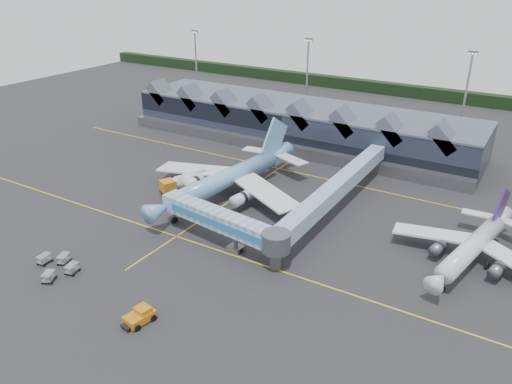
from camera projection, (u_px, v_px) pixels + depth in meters
The scene contains 11 objects.
ground at pixel (205, 218), 90.60m from camera, with size 260.00×260.00×0.00m, color #272729.
taxi_stripes at pixel (235, 198), 98.36m from camera, with size 120.00×60.00×0.01m.
tree_line_far at pixel (392, 89), 175.21m from camera, with size 260.00×4.00×4.00m, color black.
terminal at pixel (299, 123), 127.74m from camera, with size 90.00×22.25×12.52m.
light_masts at pixel (421, 94), 124.26m from camera, with size 132.40×42.56×22.45m.
main_airliner at pixel (229, 177), 97.99m from camera, with size 34.95×40.49×13.01m.
regional_jet at pixel (474, 245), 75.82m from camera, with size 25.25×27.93×9.62m.
jet_bridge at pixel (230, 225), 78.96m from camera, with size 25.37×6.82×6.14m.
fuel_truck at pixel (187, 182), 100.34m from camera, with size 6.69×10.82×3.72m.
pushback_tug at pixel (140, 316), 63.95m from camera, with size 3.28×4.61×1.91m.
baggage_carts at pixel (57, 265), 74.80m from camera, with size 7.41×6.83×1.46m.
Camera 1 is at (49.75, -63.86, 41.99)m, focal length 35.00 mm.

